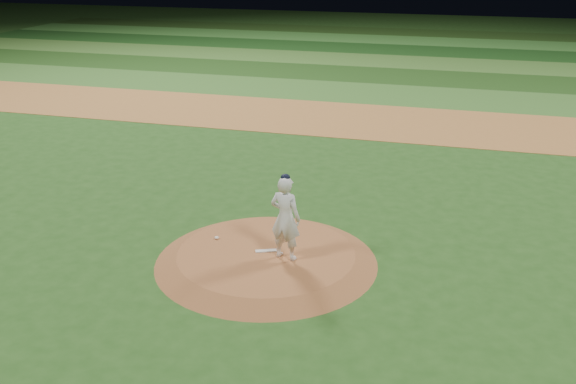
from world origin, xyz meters
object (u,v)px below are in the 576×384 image
Objects in this scene: rosin_bag at (217,238)px; pitcher_on_mound at (285,218)px; pitchers_mound at (266,257)px; pitching_rubber at (266,251)px.

pitcher_on_mound is at bearing -15.17° from rosin_bag.
pitching_rubber is (-0.03, 0.06, 0.14)m from pitchers_mound.
pitching_rubber is 1.48m from rosin_bag.
rosin_bag is at bearing 143.70° from pitching_rubber.
rosin_bag is at bearing 164.83° from pitcher_on_mound.
pitching_rubber reaches higher than pitchers_mound.
pitcher_on_mound is (0.56, -0.20, 1.05)m from pitching_rubber.
rosin_bag reaches higher than pitching_rubber.
pitching_rubber is 4.52× the size of rosin_bag.
pitcher_on_mound is (0.53, -0.14, 1.18)m from pitchers_mound.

